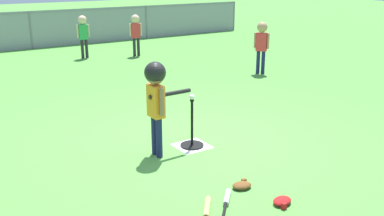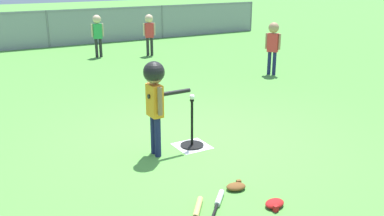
% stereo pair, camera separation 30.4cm
% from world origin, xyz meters
% --- Properties ---
extents(ground_plane, '(60.00, 60.00, 0.00)m').
position_xyz_m(ground_plane, '(0.00, 0.00, 0.00)').
color(ground_plane, '#51933D').
extents(home_plate, '(0.44, 0.44, 0.01)m').
position_xyz_m(home_plate, '(-0.16, -0.09, 0.00)').
color(home_plate, white).
rests_on(home_plate, ground_plane).
extents(batting_tee, '(0.32, 0.32, 0.67)m').
position_xyz_m(batting_tee, '(-0.16, -0.09, 0.11)').
color(batting_tee, black).
rests_on(batting_tee, ground_plane).
extents(baseball_on_tee, '(0.07, 0.07, 0.07)m').
position_xyz_m(baseball_on_tee, '(-0.16, -0.09, 0.70)').
color(baseball_on_tee, white).
rests_on(baseball_on_tee, batting_tee).
extents(batter_child, '(0.65, 0.35, 1.24)m').
position_xyz_m(batter_child, '(-0.70, -0.10, 0.88)').
color(batter_child, '#191E4C').
rests_on(batter_child, ground_plane).
extents(fielder_near_left, '(0.26, 0.30, 1.20)m').
position_xyz_m(fielder_near_left, '(3.60, 2.69, 0.77)').
color(fielder_near_left, '#191E4C').
rests_on(fielder_near_left, ground_plane).
extents(fielder_near_right, '(0.33, 0.23, 1.16)m').
position_xyz_m(fielder_near_right, '(2.15, 6.27, 0.74)').
color(fielder_near_right, '#262626').
rests_on(fielder_near_right, ground_plane).
extents(fielder_deep_center, '(0.34, 0.23, 1.17)m').
position_xyz_m(fielder_deep_center, '(0.82, 6.77, 0.75)').
color(fielder_deep_center, '#262626').
rests_on(fielder_deep_center, ground_plane).
extents(spare_bat_silver, '(0.43, 0.44, 0.06)m').
position_xyz_m(spare_bat_silver, '(-0.69, -1.55, 0.03)').
color(spare_bat_silver, silver).
rests_on(spare_bat_silver, ground_plane).
extents(spare_bat_wood, '(0.50, 0.59, 0.06)m').
position_xyz_m(spare_bat_wood, '(-0.99, -1.61, 0.03)').
color(spare_bat_wood, '#DBB266').
rests_on(spare_bat_wood, ground_plane).
extents(glove_by_plate, '(0.24, 0.20, 0.07)m').
position_xyz_m(glove_by_plate, '(-0.23, -1.89, 0.04)').
color(glove_by_plate, '#B21919').
rests_on(glove_by_plate, ground_plane).
extents(glove_near_bats, '(0.25, 0.20, 0.07)m').
position_xyz_m(glove_near_bats, '(-0.36, -1.39, 0.04)').
color(glove_near_bats, brown).
rests_on(glove_near_bats, ground_plane).
extents(outfield_fence, '(16.06, 0.06, 1.15)m').
position_xyz_m(outfield_fence, '(0.00, 9.17, 0.62)').
color(outfield_fence, slate).
rests_on(outfield_fence, ground_plane).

